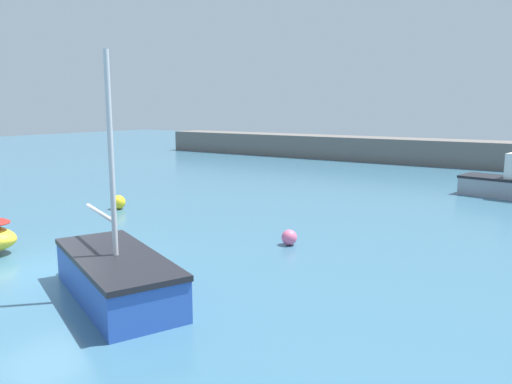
{
  "coord_description": "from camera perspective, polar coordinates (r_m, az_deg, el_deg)",
  "views": [
    {
      "loc": [
        11.39,
        -7.05,
        4.19
      ],
      "look_at": [
        0.1,
        9.53,
        0.77
      ],
      "focal_mm": 35.0,
      "sensor_mm": 36.0,
      "label": 1
    }
  ],
  "objects": [
    {
      "name": "sailboat_short_mast",
      "position": [
        11.57,
        -15.62,
        -9.17
      ],
      "size": [
        4.62,
        3.23,
        5.37
      ],
      "rotation": [
        0.0,
        0.0,
        5.88
      ],
      "color": "#2D56B7",
      "rests_on": "ground_plane"
    },
    {
      "name": "ground_plane",
      "position": [
        14.06,
        -23.07,
        -8.9
      ],
      "size": [
        120.0,
        120.0,
        0.2
      ],
      "primitive_type": "cube",
      "color": "#38667F"
    },
    {
      "name": "harbor_breakwater",
      "position": [
        39.66,
        17.51,
        4.49
      ],
      "size": [
        45.85,
        3.18,
        1.84
      ],
      "primitive_type": "cube",
      "color": "#66605B",
      "rests_on": "ground_plane"
    },
    {
      "name": "mooring_buoy_yellow",
      "position": [
        21.51,
        -15.45,
        -1.13
      ],
      "size": [
        0.58,
        0.58,
        0.58
      ],
      "primitive_type": "sphere",
      "color": "yellow",
      "rests_on": "ground_plane"
    },
    {
      "name": "mooring_buoy_pink",
      "position": [
        15.42,
        3.82,
        -5.2
      ],
      "size": [
        0.48,
        0.48,
        0.48
      ],
      "primitive_type": "sphere",
      "color": "#EA668C",
      "rests_on": "ground_plane"
    }
  ]
}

